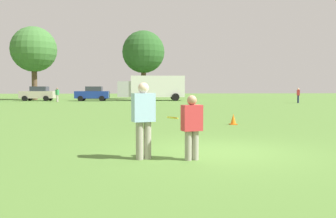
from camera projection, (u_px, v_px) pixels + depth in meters
ground_plane at (221, 152)px, 9.13m from camera, size 196.96×196.96×0.00m
player_thrower at (143, 116)px, 8.10m from camera, size 0.55×0.41×1.74m
player_defender at (192, 124)px, 8.01m from camera, size 0.49×0.35×1.46m
frisbee at (173, 118)px, 8.29m from camera, size 0.28×0.27×0.10m
traffic_cone at (233, 119)px, 15.90m from camera, size 0.32×0.32×0.48m
parked_car_mid_left at (38, 94)px, 45.61m from camera, size 4.27×2.35×1.82m
parked_car_center at (93, 94)px, 45.30m from camera, size 4.27×2.35×1.82m
box_truck at (153, 87)px, 46.33m from camera, size 8.59×3.24×3.18m
bystander_sideline_watcher at (298, 95)px, 38.86m from camera, size 0.37×0.50×1.63m
bystander_far_jogger at (57, 94)px, 42.06m from camera, size 0.38×0.51×1.65m
tree_far_east_pine at (34, 50)px, 48.59m from camera, size 6.11×6.11×9.93m
tree_far_west_pine at (143, 52)px, 51.21m from camera, size 6.03×6.03×9.80m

